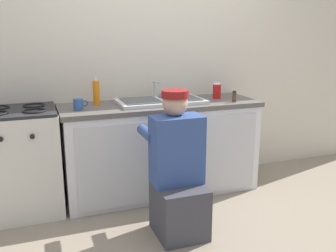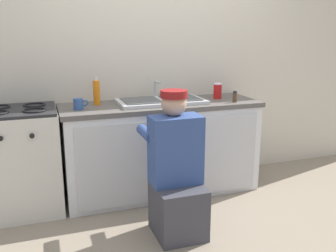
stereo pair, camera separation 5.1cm
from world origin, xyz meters
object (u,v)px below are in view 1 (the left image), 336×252
at_px(coffee_mug, 79,104).
at_px(stove_range, 21,161).
at_px(soap_bottle_orange, 96,92).
at_px(plumber_person, 178,176).
at_px(spice_bottle_pepper, 234,97).
at_px(sink_double_basin, 161,101).
at_px(soda_cup_red, 217,91).

bearing_deg(coffee_mug, stove_range, 172.58).
bearing_deg(coffee_mug, soap_bottle_orange, 43.15).
relative_size(stove_range, plumber_person, 0.82).
distance_m(stove_range, spice_bottle_pepper, 1.99).
xyz_separation_m(sink_double_basin, soap_bottle_orange, (-0.58, 0.10, 0.09)).
relative_size(soda_cup_red, spice_bottle_pepper, 1.45).
bearing_deg(plumber_person, soap_bottle_orange, 116.53).
height_order(soda_cup_red, soap_bottle_orange, soap_bottle_orange).
height_order(sink_double_basin, soap_bottle_orange, soap_bottle_orange).
distance_m(plumber_person, soap_bottle_orange, 1.12).
height_order(stove_range, spice_bottle_pepper, spice_bottle_pepper).
relative_size(plumber_person, coffee_mug, 8.76).
height_order(stove_range, coffee_mug, coffee_mug).
xyz_separation_m(soap_bottle_orange, spice_bottle_pepper, (1.24, -0.30, -0.06)).
bearing_deg(spice_bottle_pepper, sink_double_basin, 163.77).
bearing_deg(stove_range, plumber_person, -34.91).
relative_size(coffee_mug, spice_bottle_pepper, 1.20).
height_order(soda_cup_red, spice_bottle_pepper, soda_cup_red).
distance_m(stove_range, coffee_mug, 0.69).
xyz_separation_m(soda_cup_red, coffee_mug, (-1.35, -0.10, -0.03)).
relative_size(soap_bottle_orange, spice_bottle_pepper, 2.38).
relative_size(sink_double_basin, stove_range, 0.88).
xyz_separation_m(coffee_mug, spice_bottle_pepper, (1.42, -0.13, 0.00)).
bearing_deg(soap_bottle_orange, sink_double_basin, -10.00).
distance_m(plumber_person, spice_bottle_pepper, 1.10).
bearing_deg(soda_cup_red, plumber_person, -131.90).
xyz_separation_m(soda_cup_red, spice_bottle_pepper, (0.07, -0.23, -0.02)).
relative_size(stove_range, spice_bottle_pepper, 8.68).
xyz_separation_m(stove_range, plumber_person, (1.12, -0.78, 0.01)).
distance_m(plumber_person, coffee_mug, 1.05).
xyz_separation_m(plumber_person, coffee_mug, (-0.62, 0.72, 0.46)).
height_order(stove_range, soap_bottle_orange, soap_bottle_orange).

